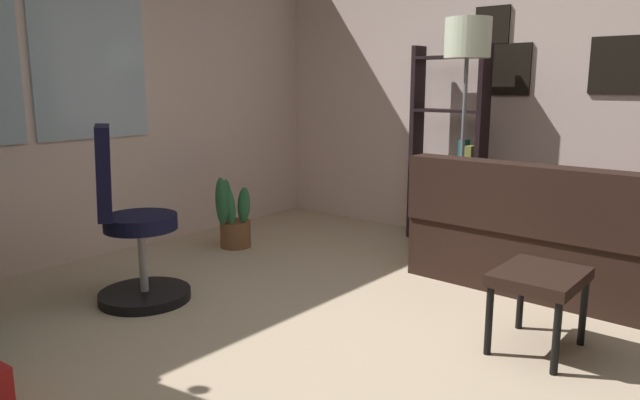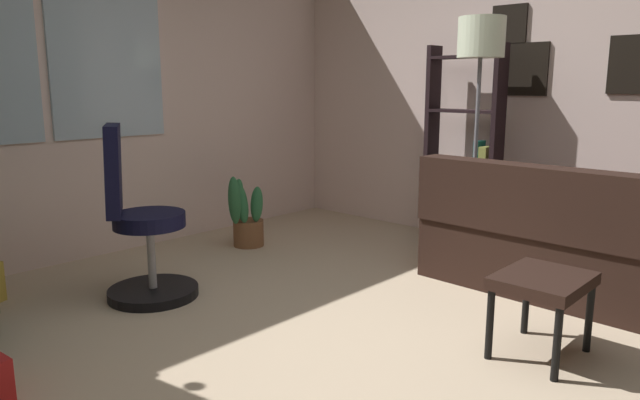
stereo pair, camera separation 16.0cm
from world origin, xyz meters
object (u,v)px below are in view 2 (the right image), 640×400
bookshelf (463,158)px  potted_plant (245,218)px  couch (621,252)px  footstool (543,287)px  office_chair (140,231)px  floor_lamp (480,59)px

bookshelf → potted_plant: 1.86m
couch → footstool: bearing=178.8°
couch → office_chair: office_chair is taller
couch → bookshelf: bearing=72.3°
potted_plant → floor_lamp: bearing=-60.4°
footstool → bookshelf: bookshelf is taller
office_chair → floor_lamp: bearing=-28.6°
footstool → floor_lamp: bearing=41.1°
floor_lamp → potted_plant: 2.19m
office_chair → potted_plant: (1.20, 0.43, -0.18)m
potted_plant → office_chair: bearing=-160.2°
office_chair → bookshelf: 2.66m
couch → potted_plant: couch is taller
footstool → office_chair: bearing=113.1°
office_chair → floor_lamp: floor_lamp is taller
bookshelf → couch: bearing=-107.7°
couch → floor_lamp: (0.01, 1.04, 1.21)m
footstool → bookshelf: (1.60, 1.35, 0.37)m
footstool → office_chair: (-0.92, 2.15, 0.08)m
potted_plant → couch: bearing=-71.3°
footstool → potted_plant: size_ratio=0.75×
bookshelf → floor_lamp: floor_lamp is taller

